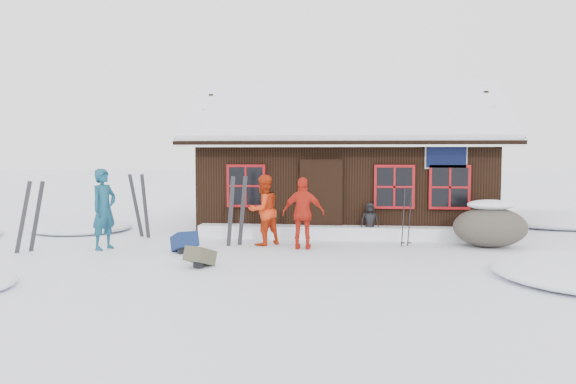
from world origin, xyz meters
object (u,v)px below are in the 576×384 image
object	(u,v)px
skier_crouched	(370,221)
ski_pair_left	(30,217)
ski_poles	(406,219)
skier_orange_left	(263,210)
skier_teal	(104,209)
backpack_blue	(185,245)
backpack_olive	(200,260)
skier_orange_right	(303,213)
boulder	(490,226)

from	to	relation	value
skier_crouched	ski_pair_left	size ratio (longest dim) A/B	0.58
skier_crouched	ski_poles	xyz separation A→B (m)	(0.83, -0.96, 0.19)
skier_crouched	ski_poles	bearing A→B (deg)	-51.99
skier_orange_left	ski_pair_left	xyz separation A→B (m)	(-5.09, -1.47, -0.06)
skier_teal	ski_poles	distance (m)	7.09
skier_orange_left	backpack_blue	xyz separation A→B (m)	(-1.61, -1.18, -0.68)
backpack_olive	skier_orange_right	bearing A→B (deg)	73.83
skier_orange_right	boulder	distance (m)	4.45
skier_orange_left	ski_pair_left	size ratio (longest dim) A/B	1.03
skier_orange_left	boulder	distance (m)	5.39
skier_teal	ski_poles	size ratio (longest dim) A/B	1.33
backpack_blue	skier_orange_left	bearing A→B (deg)	0.33
skier_orange_right	backpack_olive	bearing A→B (deg)	50.22
skier_orange_left	backpack_olive	size ratio (longest dim) A/B	3.19
skier_teal	backpack_blue	size ratio (longest dim) A/B	3.05
skier_crouched	backpack_blue	xyz separation A→B (m)	(-4.20, -2.36, -0.31)
skier_teal	skier_orange_left	distance (m)	3.70
skier_orange_left	skier_crouched	size ratio (longest dim) A/B	1.79
skier_teal	skier_crouched	size ratio (longest dim) A/B	1.96
ski_pair_left	skier_orange_right	bearing A→B (deg)	-16.19
skier_crouched	backpack_olive	bearing A→B (deg)	-134.43
ski_poles	ski_pair_left	bearing A→B (deg)	-168.73
skier_orange_right	boulder	xyz separation A→B (m)	(4.38, 0.76, -0.33)
boulder	ski_poles	distance (m)	1.97
skier_teal	skier_crouched	distance (m)	6.54
skier_orange_right	backpack_blue	distance (m)	2.79
skier_orange_left	skier_teal	bearing A→B (deg)	-29.44
skier_crouched	backpack_blue	bearing A→B (deg)	-153.61
ski_pair_left	ski_poles	world-z (taller)	ski_pair_left
skier_teal	ski_poles	bearing A→B (deg)	-59.37
skier_teal	ski_pair_left	bearing A→B (deg)	129.04
skier_crouched	backpack_blue	distance (m)	4.82
boulder	backpack_olive	bearing A→B (deg)	-154.19
skier_orange_right	ski_pair_left	size ratio (longest dim) A/B	1.01
backpack_olive	skier_teal	bearing A→B (deg)	170.79
ski_poles	skier_orange_left	bearing A→B (deg)	-176.24
ski_pair_left	backpack_blue	distance (m)	3.54
backpack_olive	ski_poles	bearing A→B (deg)	57.61
skier_teal	skier_crouched	world-z (taller)	skier_teal
backpack_blue	skier_orange_right	bearing A→B (deg)	-20.22
skier_teal	backpack_olive	bearing A→B (deg)	-101.46
ski_poles	backpack_blue	world-z (taller)	ski_poles
ski_pair_left	skier_teal	bearing A→B (deg)	-7.58
skier_orange_right	boulder	bearing A→B (deg)	-170.65
skier_teal	backpack_blue	bearing A→B (deg)	-75.09
skier_orange_left	ski_pair_left	distance (m)	5.29
skier_crouched	skier_orange_left	bearing A→B (deg)	-158.40
skier_teal	ski_pair_left	xyz separation A→B (m)	(-1.52, -0.50, -0.15)
skier_teal	skier_crouched	xyz separation A→B (m)	(6.16, 2.15, -0.46)
ski_poles	skier_teal	bearing A→B (deg)	-170.28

